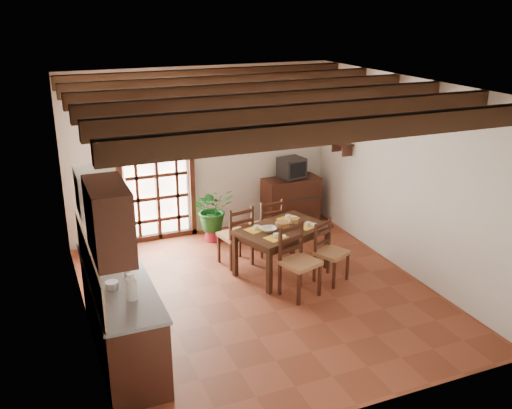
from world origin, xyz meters
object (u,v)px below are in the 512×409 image
sideboard (291,201)px  crt_tv (292,168)px  kitchen_counter (121,313)px  chair_far_right (267,235)px  chair_near_left (299,274)px  potted_plant (213,207)px  chair_near_right (330,263)px  dining_table (282,234)px  pendant_lamp (281,131)px  chair_far_left (236,246)px

sideboard → crt_tv: crt_tv is taller
kitchen_counter → chair_far_right: size_ratio=2.48×
chair_near_left → crt_tv: crt_tv is taller
kitchen_counter → chair_near_left: (2.42, 0.39, -0.17)m
potted_plant → chair_far_right: bearing=-52.8°
chair_far_right → crt_tv: (0.89, 0.98, 0.75)m
kitchen_counter → chair_near_right: bearing=11.2°
dining_table → pendant_lamp: bearing=70.5°
dining_table → crt_tv: size_ratio=3.18×
chair_near_left → crt_tv: (1.06, 2.43, 0.73)m
chair_near_right → crt_tv: (0.45, 2.22, 0.76)m
dining_table → sideboard: (0.97, 1.71, -0.18)m
chair_far_left → chair_far_right: size_ratio=1.04×
sideboard → chair_far_right: bearing=-134.7°
dining_table → potted_plant: 1.62m
dining_table → chair_near_right: (0.52, -0.51, -0.33)m
kitchen_counter → sideboard: size_ratio=2.27×
chair_near_right → sideboard: 2.28m
crt_tv → potted_plant: size_ratio=0.25×
sideboard → pendant_lamp: size_ratio=1.18×
chair_far_right → potted_plant: bearing=-57.9°
chair_far_right → pendant_lamp: pendant_lamp is taller
chair_near_right → chair_far_left: chair_far_left is taller
sideboard → kitchen_counter: bearing=-143.6°
crt_tv → potted_plant: bearing=176.3°
chair_far_right → sideboard: size_ratio=0.91×
chair_near_right → crt_tv: bearing=51.8°
dining_table → chair_far_left: 0.79m
potted_plant → pendant_lamp: size_ratio=2.25×
crt_tv → pendant_lamp: pendant_lamp is taller
chair_near_left → chair_far_right: bearing=65.8°
sideboard → chair_far_left: bearing=-143.8°
chair_near_left → potted_plant: (-0.45, 2.25, 0.26)m
chair_near_left → chair_far_left: (-0.44, 1.23, -0.01)m
chair_near_left → kitchen_counter: bearing=171.3°
potted_plant → chair_near_left: bearing=-78.8°
dining_table → crt_tv: (0.97, 1.71, 0.43)m
chair_near_right → crt_tv: crt_tv is taller
kitchen_counter → dining_table: bearing=23.9°
pendant_lamp → potted_plant: bearing=110.4°
kitchen_counter → chair_far_right: bearing=35.3°
chair_far_right → crt_tv: 1.53m
dining_table → crt_tv: bearing=40.8°
dining_table → chair_near_right: bearing=-64.0°
sideboard → potted_plant: size_ratio=0.52×
potted_plant → chair_far_left: bearing=-89.5°
kitchen_counter → crt_tv: 4.52m
dining_table → chair_far_left: size_ratio=1.58×
chair_far_right → chair_far_left: bearing=14.5°
chair_near_left → pendant_lamp: 1.95m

